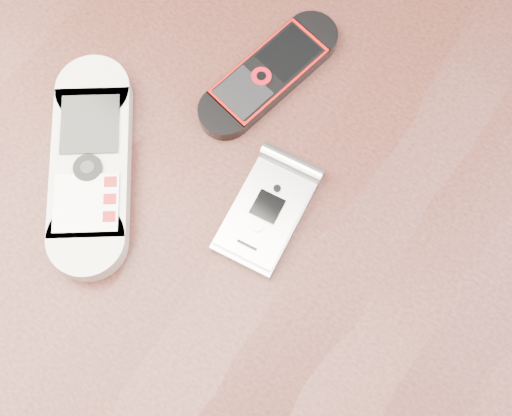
{
  "coord_description": "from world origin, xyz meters",
  "views": [
    {
      "loc": [
        0.1,
        -0.13,
        1.27
      ],
      "look_at": [
        0.01,
        0.0,
        0.76
      ],
      "focal_mm": 50.0,
      "sensor_mm": 36.0,
      "label": 1
    }
  ],
  "objects_px": {
    "nokia_black_red": "(269,74)",
    "nokia_white": "(91,164)",
    "motorola_razr": "(266,212)",
    "table": "(251,244)"
  },
  "relations": [
    {
      "from": "table",
      "to": "nokia_white",
      "type": "relative_size",
      "value": 6.69
    },
    {
      "from": "table",
      "to": "nokia_black_red",
      "type": "relative_size",
      "value": 8.58
    },
    {
      "from": "nokia_white",
      "to": "motorola_razr",
      "type": "distance_m",
      "value": 0.14
    },
    {
      "from": "table",
      "to": "motorola_razr",
      "type": "distance_m",
      "value": 0.11
    },
    {
      "from": "motorola_razr",
      "to": "nokia_white",
      "type": "bearing_deg",
      "value": -168.75
    },
    {
      "from": "nokia_white",
      "to": "motorola_razr",
      "type": "bearing_deg",
      "value": -17.55
    },
    {
      "from": "table",
      "to": "motorola_razr",
      "type": "xyz_separation_m",
      "value": [
        0.01,
        0.0,
        0.11
      ]
    },
    {
      "from": "nokia_black_red",
      "to": "nokia_white",
      "type": "bearing_deg",
      "value": -104.34
    },
    {
      "from": "motorola_razr",
      "to": "nokia_black_red",
      "type": "bearing_deg",
      "value": 115.63
    },
    {
      "from": "nokia_white",
      "to": "motorola_razr",
      "type": "relative_size",
      "value": 1.83
    }
  ]
}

